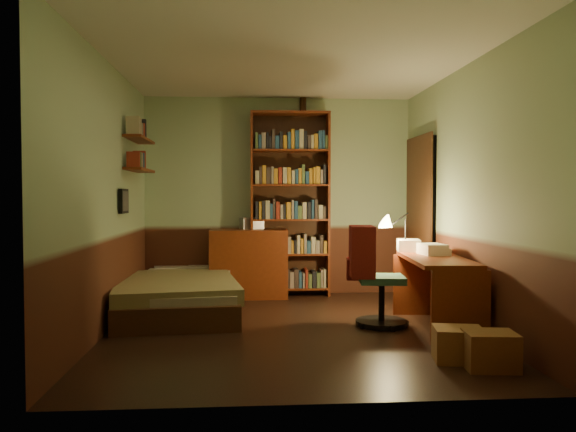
{
  "coord_description": "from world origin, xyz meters",
  "views": [
    {
      "loc": [
        -0.42,
        -5.44,
        1.3
      ],
      "look_at": [
        0.0,
        0.25,
        1.1
      ],
      "focal_mm": 35.0,
      "sensor_mm": 36.0,
      "label": 1
    }
  ],
  "objects": [
    {
      "name": "wall_back",
      "position": [
        0.0,
        2.01,
        1.3
      ],
      "size": [
        3.5,
        0.02,
        2.6
      ],
      "primitive_type": "cube",
      "color": "#9DB98F",
      "rests_on": "ground"
    },
    {
      "name": "wall_shelf_lower",
      "position": [
        -1.64,
        1.1,
        1.6
      ],
      "size": [
        0.2,
        0.9,
        0.03
      ],
      "primitive_type": "cube",
      "color": "#632610",
      "rests_on": "wall_left"
    },
    {
      "name": "doorway",
      "position": [
        1.72,
        1.3,
        1.0
      ],
      "size": [
        0.06,
        0.9,
        2.0
      ],
      "primitive_type": "cube",
      "color": "black",
      "rests_on": "ground"
    },
    {
      "name": "desk_lamp",
      "position": [
        1.32,
        0.58,
        0.98
      ],
      "size": [
        0.22,
        0.22,
        0.55
      ],
      "primitive_type": "cone",
      "rotation": [
        0.0,
        0.0,
        0.44
      ],
      "color": "black",
      "rests_on": "desk"
    },
    {
      "name": "red_jacket",
      "position": [
        0.67,
        0.18,
        1.3
      ],
      "size": [
        0.39,
        0.49,
        0.51
      ],
      "primitive_type": "cube",
      "rotation": [
        0.0,
        0.0,
        -0.41
      ],
      "color": "maroon",
      "rests_on": "office_chair"
    },
    {
      "name": "wall_right",
      "position": [
        1.76,
        0.0,
        1.3
      ],
      "size": [
        0.02,
        4.0,
        2.6
      ],
      "primitive_type": "cube",
      "color": "#9DB98F",
      "rests_on": "ground"
    },
    {
      "name": "cardboard_box_a",
      "position": [
        1.41,
        -1.39,
        0.14
      ],
      "size": [
        0.41,
        0.34,
        0.28
      ],
      "primitive_type": "cube",
      "rotation": [
        0.0,
        0.0,
        -0.11
      ],
      "color": "brown",
      "rests_on": "ground"
    },
    {
      "name": "desk",
      "position": [
        1.44,
        -0.07,
        0.35
      ],
      "size": [
        0.65,
        1.35,
        0.7
      ],
      "primitive_type": "cube",
      "rotation": [
        0.0,
        0.0,
        -0.08
      ],
      "color": "#632610",
      "rests_on": "ground"
    },
    {
      "name": "wall_front",
      "position": [
        0.0,
        -2.01,
        1.3
      ],
      "size": [
        3.5,
        0.02,
        2.6
      ],
      "primitive_type": "cube",
      "color": "#9DB98F",
      "rests_on": "ground"
    },
    {
      "name": "bed",
      "position": [
        -1.19,
        0.97,
        0.33
      ],
      "size": [
        1.41,
        2.35,
        0.67
      ],
      "primitive_type": "cube",
      "rotation": [
        0.0,
        0.0,
        0.1
      ],
      "color": "olive",
      "rests_on": "ground"
    },
    {
      "name": "ceiling",
      "position": [
        0.0,
        0.0,
        2.61
      ],
      "size": [
        3.5,
        4.0,
        0.02
      ],
      "primitive_type": "cube",
      "color": "silver",
      "rests_on": "wall_back"
    },
    {
      "name": "cardboard_box_b",
      "position": [
        1.24,
        -1.17,
        0.13
      ],
      "size": [
        0.43,
        0.37,
        0.26
      ],
      "primitive_type": "cube",
      "rotation": [
        0.0,
        0.0,
        -0.18
      ],
      "color": "brown",
      "rests_on": "ground"
    },
    {
      "name": "bottle_left",
      "position": [
        0.31,
        1.96,
        2.51
      ],
      "size": [
        0.07,
        0.07,
        0.23
      ],
      "primitive_type": "cylinder",
      "rotation": [
        0.0,
        0.0,
        -0.16
      ],
      "color": "black",
      "rests_on": "bookshelf"
    },
    {
      "name": "office_chair",
      "position": [
        0.93,
        0.07,
        0.52
      ],
      "size": [
        0.57,
        0.52,
        1.05
      ],
      "primitive_type": "cube",
      "rotation": [
        0.0,
        0.0,
        -0.12
      ],
      "color": "#336348",
      "rests_on": "ground"
    },
    {
      "name": "floor",
      "position": [
        0.0,
        0.0,
        -0.01
      ],
      "size": [
        3.5,
        4.0,
        0.02
      ],
      "primitive_type": "cube",
      "color": "black",
      "rests_on": "ground"
    },
    {
      "name": "paper_stack",
      "position": [
        1.35,
        0.58,
        0.76
      ],
      "size": [
        0.29,
        0.36,
        0.13
      ],
      "primitive_type": "cube",
      "rotation": [
        0.0,
        0.0,
        -0.19
      ],
      "color": "silver",
      "rests_on": "desk"
    },
    {
      "name": "bottle_right",
      "position": [
        0.34,
        1.96,
        2.51
      ],
      "size": [
        0.08,
        0.08,
        0.23
      ],
      "primitive_type": "cylinder",
      "rotation": [
        0.0,
        0.0,
        0.39
      ],
      "color": "black",
      "rests_on": "bookshelf"
    },
    {
      "name": "framed_picture",
      "position": [
        -1.72,
        0.6,
        1.25
      ],
      "size": [
        0.04,
        0.32,
        0.26
      ],
      "primitive_type": "cube",
      "color": "black",
      "rests_on": "wall_left"
    },
    {
      "name": "wall_shelf_upper",
      "position": [
        -1.64,
        1.1,
        1.95
      ],
      "size": [
        0.2,
        0.9,
        0.03
      ],
      "primitive_type": "cube",
      "color": "#632610",
      "rests_on": "wall_left"
    },
    {
      "name": "door_trim",
      "position": [
        1.69,
        1.3,
        1.0
      ],
      "size": [
        0.02,
        0.98,
        2.08
      ],
      "primitive_type": "cube",
      "color": "#3B2012",
      "rests_on": "ground"
    },
    {
      "name": "mini_stereo",
      "position": [
        -0.36,
        1.89,
        0.95
      ],
      "size": [
        0.32,
        0.28,
        0.15
      ],
      "primitive_type": "cube",
      "rotation": [
        0.0,
        0.0,
        0.27
      ],
      "color": "#B2B2B7",
      "rests_on": "dresser"
    },
    {
      "name": "wall_left",
      "position": [
        -1.76,
        0.0,
        1.3
      ],
      "size": [
        0.02,
        4.0,
        2.6
      ],
      "primitive_type": "cube",
      "color": "#9DB98F",
      "rests_on": "ground"
    },
    {
      "name": "bookshelf",
      "position": [
        0.14,
        1.85,
        1.2
      ],
      "size": [
        1.03,
        0.34,
        2.39
      ],
      "primitive_type": "cube",
      "rotation": [
        0.0,
        0.0,
        -0.02
      ],
      "color": "#632610",
      "rests_on": "ground"
    },
    {
      "name": "dresser",
      "position": [
        -0.4,
        1.76,
        0.44
      ],
      "size": [
        0.99,
        0.5,
        0.87
      ],
      "primitive_type": "cube",
      "rotation": [
        0.0,
        0.0,
        -0.0
      ],
      "color": "#632610",
      "rests_on": "ground"
    }
  ]
}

